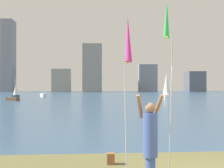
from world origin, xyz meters
The scene contains 14 objects.
ground centered at (0.00, 50.95, -0.06)m, with size 120.00×138.00×0.12m.
person centered at (-1.60, 0.89, 0.91)m, with size 0.68×0.50×1.86m.
kite_flag_left centered at (-2.15, 0.65, 3.01)m, with size 0.16×0.84×3.64m.
kite_flag_right centered at (-1.05, 1.43, 3.57)m, with size 0.16×0.67×4.18m.
bag centered at (-2.45, 1.87, 0.14)m, with size 0.20×0.22×0.29m.
sailboat_1 centered at (-12.57, 51.00, 0.37)m, with size 1.56×2.45×4.70m.
sailboat_3 centered at (11.27, 46.90, 2.17)m, with size 1.51×2.78×5.73m.
sailboat_4 centered at (-16.59, 45.94, 1.19)m, with size 1.24×1.93×3.41m.
sailboat_6 centered at (-14.29, 35.73, 0.30)m, with size 1.94×1.45×4.96m.
skyline_tower_0 centered at (-35.20, 105.53, 13.86)m, with size 4.34×6.33×27.73m.
skyline_tower_1 centered at (-14.40, 101.26, 4.34)m, with size 7.04×3.40×8.68m.
skyline_tower_2 centered at (-2.79, 102.08, 9.08)m, with size 7.28×7.01×18.16m.
skyline_tower_3 centered at (19.05, 103.29, 5.36)m, with size 7.25×3.09×10.73m.
skyline_tower_4 centered at (38.02, 103.34, 3.99)m, with size 6.76×7.20×7.99m.
Camera 1 is at (-2.94, -5.47, 2.03)m, focal length 44.90 mm.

